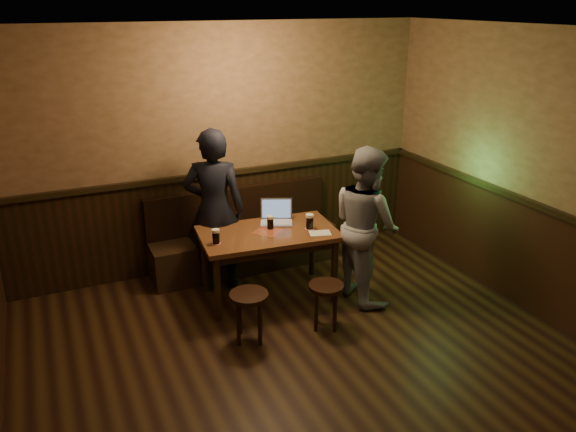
# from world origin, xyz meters

# --- Properties ---
(room) EXTENTS (5.04, 6.04, 2.84)m
(room) POSITION_xyz_m (0.00, 0.22, 1.20)
(room) COLOR black
(room) RESTS_ON ground
(bench) EXTENTS (2.20, 0.50, 0.95)m
(bench) POSITION_xyz_m (0.14, 2.75, 0.31)
(bench) COLOR black
(bench) RESTS_ON ground
(pub_table) EXTENTS (1.48, 0.94, 0.76)m
(pub_table) POSITION_xyz_m (0.14, 1.95, 0.66)
(pub_table) COLOR #512F17
(pub_table) RESTS_ON ground
(stool_left) EXTENTS (0.47, 0.47, 0.49)m
(stool_left) POSITION_xyz_m (-0.34, 1.25, 0.39)
(stool_left) COLOR black
(stool_left) RESTS_ON ground
(stool_right) EXTENTS (0.42, 0.42, 0.46)m
(stool_right) POSITION_xyz_m (0.41, 1.16, 0.37)
(stool_right) COLOR black
(stool_right) RESTS_ON ground
(pint_left) EXTENTS (0.10, 0.10, 0.15)m
(pint_left) POSITION_xyz_m (-0.44, 1.88, 0.83)
(pint_left) COLOR #AA2715
(pint_left) RESTS_ON pub_table
(pint_mid) EXTENTS (0.09, 0.09, 0.15)m
(pint_mid) POSITION_xyz_m (0.19, 2.00, 0.83)
(pint_mid) COLOR #AA2715
(pint_mid) RESTS_ON pub_table
(pint_right) EXTENTS (0.11, 0.11, 0.17)m
(pint_right) POSITION_xyz_m (0.57, 1.84, 0.84)
(pint_right) COLOR #AA2715
(pint_right) RESTS_ON pub_table
(laptop) EXTENTS (0.42, 0.38, 0.24)m
(laptop) POSITION_xyz_m (0.33, 2.17, 0.82)
(laptop) COLOR silver
(laptop) RESTS_ON pub_table
(menu) EXTENTS (0.25, 0.21, 0.00)m
(menu) POSITION_xyz_m (0.61, 1.69, 0.76)
(menu) COLOR silver
(menu) RESTS_ON pub_table
(person_suit) EXTENTS (0.77, 0.66, 1.79)m
(person_suit) POSITION_xyz_m (-0.28, 2.43, 0.90)
(person_suit) COLOR black
(person_suit) RESTS_ON ground
(person_grey) EXTENTS (0.64, 0.82, 1.66)m
(person_grey) POSITION_xyz_m (1.07, 1.55, 0.83)
(person_grey) COLOR gray
(person_grey) RESTS_ON ground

